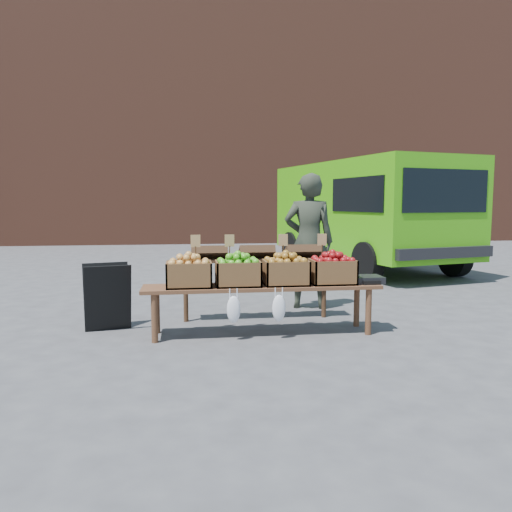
{
  "coord_description": "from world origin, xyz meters",
  "views": [
    {
      "loc": [
        -0.92,
        -5.17,
        1.51
      ],
      "look_at": [
        -0.08,
        0.88,
        0.85
      ],
      "focal_mm": 35.0,
      "sensor_mm": 36.0,
      "label": 1
    }
  ],
  "objects": [
    {
      "name": "weighing_scale",
      "position": [
        1.17,
        0.38,
        0.61
      ],
      "size": [
        0.34,
        0.3,
        0.08
      ],
      "primitive_type": "cube",
      "color": "black",
      "rests_on": "display_bench"
    },
    {
      "name": "crate_green_apples",
      "position": [
        0.74,
        0.38,
        0.71
      ],
      "size": [
        0.5,
        0.4,
        0.28
      ],
      "primitive_type": null,
      "color": "maroon",
      "rests_on": "display_bench"
    },
    {
      "name": "crate_red_apples",
      "position": [
        0.19,
        0.38,
        0.71
      ],
      "size": [
        0.5,
        0.4,
        0.28
      ],
      "primitive_type": null,
      "color": "#A57023",
      "rests_on": "display_bench"
    },
    {
      "name": "display_bench",
      "position": [
        -0.08,
        0.38,
        0.28
      ],
      "size": [
        2.7,
        0.56,
        0.57
      ],
      "primitive_type": null,
      "color": "#563420",
      "rests_on": "ground"
    },
    {
      "name": "brick_building",
      "position": [
        0.0,
        15.0,
        5.0
      ],
      "size": [
        24.0,
        4.0,
        10.0
      ],
      "primitive_type": "cube",
      "color": "brown",
      "rests_on": "ground"
    },
    {
      "name": "back_table",
      "position": [
        -0.05,
        1.1,
        0.52
      ],
      "size": [
        2.1,
        0.44,
        1.04
      ],
      "primitive_type": null,
      "color": "#402818",
      "rests_on": "ground"
    },
    {
      "name": "crate_russet_pears",
      "position": [
        -0.36,
        0.38,
        0.71
      ],
      "size": [
        0.5,
        0.4,
        0.28
      ],
      "primitive_type": null,
      "color": "#2C7C10",
      "rests_on": "display_bench"
    },
    {
      "name": "ground",
      "position": [
        0.0,
        0.0,
        0.0
      ],
      "size": [
        80.0,
        80.0,
        0.0
      ],
      "primitive_type": "plane",
      "color": "#48474A"
    },
    {
      "name": "chalkboard_sign",
      "position": [
        -1.87,
        0.82,
        0.4
      ],
      "size": [
        0.58,
        0.41,
        0.8
      ],
      "primitive_type": null,
      "rotation": [
        0.0,
        0.0,
        0.24
      ],
      "color": "black",
      "rests_on": "ground"
    },
    {
      "name": "delivery_van",
      "position": [
        3.09,
        5.66,
        1.19
      ],
      "size": [
        3.59,
        5.72,
        2.38
      ],
      "primitive_type": null,
      "rotation": [
        0.0,
        0.0,
        0.23
      ],
      "color": "#42AA0E",
      "rests_on": "ground"
    },
    {
      "name": "vendor",
      "position": [
        0.79,
        1.72,
        0.96
      ],
      "size": [
        0.79,
        0.62,
        1.92
      ],
      "primitive_type": "imported",
      "rotation": [
        0.0,
        0.0,
        2.88
      ],
      "color": "#2B3125",
      "rests_on": "ground"
    },
    {
      "name": "crate_golden_apples",
      "position": [
        -0.91,
        0.38,
        0.71
      ],
      "size": [
        0.5,
        0.4,
        0.28
      ],
      "primitive_type": null,
      "color": "#A39933",
      "rests_on": "display_bench"
    }
  ]
}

